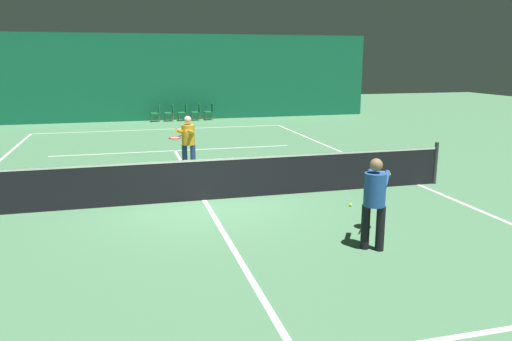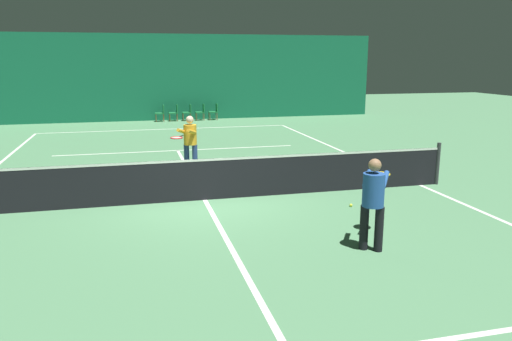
# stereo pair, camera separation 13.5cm
# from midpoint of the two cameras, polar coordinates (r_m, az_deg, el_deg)

# --- Properties ---
(ground_plane) EXTENTS (60.00, 60.00, 0.00)m
(ground_plane) POSITION_cam_midpoint_polar(r_m,az_deg,el_deg) (11.39, -6.28, -3.38)
(ground_plane) COLOR #4C7F56
(backdrop_curtain) EXTENTS (23.00, 0.12, 4.35)m
(backdrop_curtain) POSITION_cam_midpoint_polar(r_m,az_deg,el_deg) (26.26, -11.62, 10.35)
(backdrop_curtain) COLOR #146042
(backdrop_curtain) RESTS_ON ground
(court_line_baseline_far) EXTENTS (11.00, 0.10, 0.00)m
(court_line_baseline_far) POSITION_cam_midpoint_polar(r_m,az_deg,el_deg) (23.00, -10.84, 4.65)
(court_line_baseline_far) COLOR silver
(court_line_baseline_far) RESTS_ON ground
(court_line_service_far) EXTENTS (8.25, 0.10, 0.00)m
(court_line_service_far) POSITION_cam_midpoint_polar(r_m,az_deg,el_deg) (17.59, -9.47, 2.26)
(court_line_service_far) COLOR silver
(court_line_service_far) RESTS_ON ground
(court_line_sideline_right) EXTENTS (0.10, 23.80, 0.00)m
(court_line_sideline_right) POSITION_cam_midpoint_polar(r_m,az_deg,el_deg) (13.33, 17.79, -1.54)
(court_line_sideline_right) COLOR silver
(court_line_sideline_right) RESTS_ON ground
(court_line_centre) EXTENTS (0.10, 12.80, 0.00)m
(court_line_centre) POSITION_cam_midpoint_polar(r_m,az_deg,el_deg) (11.39, -6.28, -3.37)
(court_line_centre) COLOR silver
(court_line_centre) RESTS_ON ground
(tennis_net) EXTENTS (12.00, 0.10, 1.07)m
(tennis_net) POSITION_cam_midpoint_polar(r_m,az_deg,el_deg) (11.26, -6.34, -0.89)
(tennis_net) COLOR black
(tennis_net) RESTS_ON ground
(player_near) EXTENTS (1.03, 1.27, 1.56)m
(player_near) POSITION_cam_midpoint_polar(r_m,az_deg,el_deg) (8.47, 12.98, -2.92)
(player_near) COLOR black
(player_near) RESTS_ON ground
(player_far) EXTENTS (0.92, 1.32, 1.58)m
(player_far) POSITION_cam_midpoint_polar(r_m,az_deg,el_deg) (14.06, -8.08, 3.50)
(player_far) COLOR navy
(player_far) RESTS_ON ground
(courtside_chair_0) EXTENTS (0.44, 0.44, 0.84)m
(courtside_chair_0) POSITION_cam_midpoint_polar(r_m,az_deg,el_deg) (25.83, -11.42, 6.57)
(courtside_chair_0) COLOR brown
(courtside_chair_0) RESTS_ON ground
(courtside_chair_1) EXTENTS (0.44, 0.44, 0.84)m
(courtside_chair_1) POSITION_cam_midpoint_polar(r_m,az_deg,el_deg) (25.88, -9.91, 6.64)
(courtside_chair_1) COLOR brown
(courtside_chair_1) RESTS_ON ground
(courtside_chair_2) EXTENTS (0.44, 0.44, 0.84)m
(courtside_chair_2) POSITION_cam_midpoint_polar(r_m,az_deg,el_deg) (25.95, -8.40, 6.71)
(courtside_chair_2) COLOR brown
(courtside_chair_2) RESTS_ON ground
(courtside_chair_3) EXTENTS (0.44, 0.44, 0.84)m
(courtside_chair_3) POSITION_cam_midpoint_polar(r_m,az_deg,el_deg) (26.04, -6.90, 6.77)
(courtside_chair_3) COLOR brown
(courtside_chair_3) RESTS_ON ground
(courtside_chair_4) EXTENTS (0.44, 0.44, 0.84)m
(courtside_chair_4) POSITION_cam_midpoint_polar(r_m,az_deg,el_deg) (26.14, -5.41, 6.83)
(courtside_chair_4) COLOR brown
(courtside_chair_4) RESTS_ON ground
(tennis_ball) EXTENTS (0.07, 0.07, 0.07)m
(tennis_ball) POSITION_cam_midpoint_polar(r_m,az_deg,el_deg) (11.03, 10.40, -3.88)
(tennis_ball) COLOR #D1DB33
(tennis_ball) RESTS_ON ground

